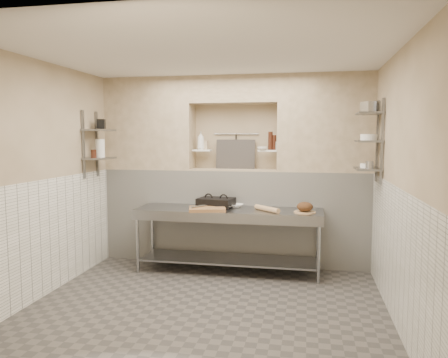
% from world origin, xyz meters
% --- Properties ---
extents(floor, '(4.00, 3.90, 0.10)m').
position_xyz_m(floor, '(0.00, 0.00, -0.05)').
color(floor, '#4D4844').
rests_on(floor, ground).
extents(ceiling, '(4.00, 3.90, 0.10)m').
position_xyz_m(ceiling, '(0.00, 0.00, 2.85)').
color(ceiling, silver).
rests_on(ceiling, ground).
extents(wall_left, '(0.10, 3.90, 2.80)m').
position_xyz_m(wall_left, '(-2.05, 0.00, 1.40)').
color(wall_left, tan).
rests_on(wall_left, ground).
extents(wall_right, '(0.10, 3.90, 2.80)m').
position_xyz_m(wall_right, '(2.05, 0.00, 1.40)').
color(wall_right, tan).
rests_on(wall_right, ground).
extents(wall_back, '(4.00, 0.10, 2.80)m').
position_xyz_m(wall_back, '(0.00, 2.00, 1.40)').
color(wall_back, tan).
rests_on(wall_back, ground).
extents(wall_front, '(4.00, 0.10, 2.80)m').
position_xyz_m(wall_front, '(0.00, -2.00, 1.40)').
color(wall_front, tan).
rests_on(wall_front, ground).
extents(backwall_lower, '(4.00, 0.40, 1.40)m').
position_xyz_m(backwall_lower, '(0.00, 1.75, 0.70)').
color(backwall_lower, white).
rests_on(backwall_lower, floor).
extents(alcove_sill, '(1.30, 0.40, 0.02)m').
position_xyz_m(alcove_sill, '(0.00, 1.75, 1.41)').
color(alcove_sill, tan).
rests_on(alcove_sill, backwall_lower).
extents(backwall_pillar_left, '(1.35, 0.40, 1.40)m').
position_xyz_m(backwall_pillar_left, '(-1.33, 1.75, 2.10)').
color(backwall_pillar_left, tan).
rests_on(backwall_pillar_left, backwall_lower).
extents(backwall_pillar_right, '(1.35, 0.40, 1.40)m').
position_xyz_m(backwall_pillar_right, '(1.33, 1.75, 2.10)').
color(backwall_pillar_right, tan).
rests_on(backwall_pillar_right, backwall_lower).
extents(backwall_header, '(1.30, 0.40, 0.40)m').
position_xyz_m(backwall_header, '(0.00, 1.75, 2.60)').
color(backwall_header, tan).
rests_on(backwall_header, backwall_lower).
extents(wainscot_left, '(0.02, 3.90, 1.40)m').
position_xyz_m(wainscot_left, '(-1.99, 0.00, 0.70)').
color(wainscot_left, white).
rests_on(wainscot_left, floor).
extents(wainscot_right, '(0.02, 3.90, 1.40)m').
position_xyz_m(wainscot_right, '(1.99, 0.00, 0.70)').
color(wainscot_right, white).
rests_on(wainscot_right, floor).
extents(alcove_shelf_left, '(0.28, 0.16, 0.02)m').
position_xyz_m(alcove_shelf_left, '(-0.50, 1.75, 1.70)').
color(alcove_shelf_left, white).
rests_on(alcove_shelf_left, backwall_lower).
extents(alcove_shelf_right, '(0.28, 0.16, 0.02)m').
position_xyz_m(alcove_shelf_right, '(0.50, 1.75, 1.70)').
color(alcove_shelf_right, white).
rests_on(alcove_shelf_right, backwall_lower).
extents(utensil_rail, '(0.70, 0.02, 0.02)m').
position_xyz_m(utensil_rail, '(0.00, 1.92, 1.95)').
color(utensil_rail, gray).
rests_on(utensil_rail, wall_back).
extents(hanging_steel, '(0.02, 0.02, 0.30)m').
position_xyz_m(hanging_steel, '(0.00, 1.90, 1.78)').
color(hanging_steel, black).
rests_on(hanging_steel, utensil_rail).
extents(splash_panel, '(0.60, 0.08, 0.45)m').
position_xyz_m(splash_panel, '(0.00, 1.85, 1.64)').
color(splash_panel, '#383330').
rests_on(splash_panel, alcove_sill).
extents(shelf_rail_left_a, '(0.03, 0.03, 0.95)m').
position_xyz_m(shelf_rail_left_a, '(-1.98, 1.25, 1.80)').
color(shelf_rail_left_a, slate).
rests_on(shelf_rail_left_a, wall_left).
extents(shelf_rail_left_b, '(0.03, 0.03, 0.95)m').
position_xyz_m(shelf_rail_left_b, '(-1.98, 0.85, 1.80)').
color(shelf_rail_left_b, slate).
rests_on(shelf_rail_left_b, wall_left).
extents(wall_shelf_left_lower, '(0.30, 0.50, 0.02)m').
position_xyz_m(wall_shelf_left_lower, '(-1.84, 1.05, 1.60)').
color(wall_shelf_left_lower, slate).
rests_on(wall_shelf_left_lower, wall_left).
extents(wall_shelf_left_upper, '(0.30, 0.50, 0.03)m').
position_xyz_m(wall_shelf_left_upper, '(-1.84, 1.05, 2.00)').
color(wall_shelf_left_upper, slate).
rests_on(wall_shelf_left_upper, wall_left).
extents(shelf_rail_right_a, '(0.03, 0.03, 1.05)m').
position_xyz_m(shelf_rail_right_a, '(1.98, 1.25, 1.85)').
color(shelf_rail_right_a, slate).
rests_on(shelf_rail_right_a, wall_right).
extents(shelf_rail_right_b, '(0.03, 0.03, 1.05)m').
position_xyz_m(shelf_rail_right_b, '(1.98, 0.85, 1.85)').
color(shelf_rail_right_b, slate).
rests_on(shelf_rail_right_b, wall_right).
extents(wall_shelf_right_lower, '(0.30, 0.50, 0.02)m').
position_xyz_m(wall_shelf_right_lower, '(1.84, 1.05, 1.50)').
color(wall_shelf_right_lower, slate).
rests_on(wall_shelf_right_lower, wall_right).
extents(wall_shelf_right_mid, '(0.30, 0.50, 0.02)m').
position_xyz_m(wall_shelf_right_mid, '(1.84, 1.05, 1.85)').
color(wall_shelf_right_mid, slate).
rests_on(wall_shelf_right_mid, wall_right).
extents(wall_shelf_right_upper, '(0.30, 0.50, 0.03)m').
position_xyz_m(wall_shelf_right_upper, '(1.84, 1.05, 2.20)').
color(wall_shelf_right_upper, slate).
rests_on(wall_shelf_right_upper, wall_right).
extents(prep_table, '(2.60, 0.70, 0.90)m').
position_xyz_m(prep_table, '(0.01, 1.18, 0.64)').
color(prep_table, gray).
rests_on(prep_table, floor).
extents(panini_press, '(0.54, 0.43, 0.13)m').
position_xyz_m(panini_press, '(-0.19, 1.30, 0.97)').
color(panini_press, black).
rests_on(panini_press, prep_table).
extents(cutting_board, '(0.56, 0.45, 0.04)m').
position_xyz_m(cutting_board, '(-0.25, 1.01, 0.92)').
color(cutting_board, olive).
rests_on(cutting_board, prep_table).
extents(knife_blade, '(0.28, 0.09, 0.01)m').
position_xyz_m(knife_blade, '(-0.02, 1.11, 0.95)').
color(knife_blade, gray).
rests_on(knife_blade, cutting_board).
extents(tongs, '(0.18, 0.25, 0.03)m').
position_xyz_m(tongs, '(-0.37, 1.00, 0.96)').
color(tongs, gray).
rests_on(tongs, cutting_board).
extents(mixing_bowl, '(0.28, 0.28, 0.05)m').
position_xyz_m(mixing_bowl, '(0.09, 1.34, 0.93)').
color(mixing_bowl, white).
rests_on(mixing_bowl, prep_table).
extents(rolling_pin, '(0.38, 0.37, 0.07)m').
position_xyz_m(rolling_pin, '(0.56, 1.10, 0.94)').
color(rolling_pin, tan).
rests_on(rolling_pin, prep_table).
extents(bread_board, '(0.29, 0.29, 0.02)m').
position_xyz_m(bread_board, '(1.06, 1.10, 0.91)').
color(bread_board, tan).
rests_on(bread_board, prep_table).
extents(bread_loaf, '(0.21, 0.21, 0.13)m').
position_xyz_m(bread_loaf, '(1.06, 1.10, 0.98)').
color(bread_loaf, '#4C2D19').
rests_on(bread_loaf, bread_board).
extents(bottle_soap, '(0.13, 0.13, 0.28)m').
position_xyz_m(bottle_soap, '(-0.52, 1.73, 1.85)').
color(bottle_soap, white).
rests_on(bottle_soap, alcove_shelf_left).
extents(jar_alcove, '(0.09, 0.09, 0.13)m').
position_xyz_m(jar_alcove, '(-0.46, 1.77, 1.78)').
color(jar_alcove, tan).
rests_on(jar_alcove, alcove_shelf_left).
extents(bowl_alcove, '(0.17, 0.17, 0.05)m').
position_xyz_m(bowl_alcove, '(0.43, 1.69, 1.74)').
color(bowl_alcove, white).
rests_on(bowl_alcove, alcove_shelf_right).
extents(condiment_a, '(0.06, 0.06, 0.22)m').
position_xyz_m(condiment_a, '(0.60, 1.76, 1.82)').
color(condiment_a, '#33160E').
rests_on(condiment_a, alcove_shelf_right).
extents(condiment_b, '(0.07, 0.07, 0.27)m').
position_xyz_m(condiment_b, '(0.54, 1.75, 1.85)').
color(condiment_b, '#33160E').
rests_on(condiment_b, alcove_shelf_right).
extents(condiment_c, '(0.07, 0.07, 0.12)m').
position_xyz_m(condiment_c, '(0.60, 1.77, 1.77)').
color(condiment_c, white).
rests_on(condiment_c, alcove_shelf_right).
extents(jug_left, '(0.13, 0.13, 0.26)m').
position_xyz_m(jug_left, '(-1.84, 1.08, 1.74)').
color(jug_left, white).
rests_on(jug_left, wall_shelf_left_lower).
extents(jar_left, '(0.08, 0.08, 0.12)m').
position_xyz_m(jar_left, '(-1.84, 0.88, 1.67)').
color(jar_left, '#33160E').
rests_on(jar_left, wall_shelf_left_lower).
extents(box_left_upper, '(0.12, 0.12, 0.15)m').
position_xyz_m(box_left_upper, '(-1.84, 1.13, 2.09)').
color(box_left_upper, black).
rests_on(box_left_upper, wall_shelf_left_upper).
extents(bowl_right, '(0.18, 0.18, 0.05)m').
position_xyz_m(bowl_right, '(1.84, 1.10, 1.54)').
color(bowl_right, white).
rests_on(bowl_right, wall_shelf_right_lower).
extents(canister_right, '(0.09, 0.09, 0.09)m').
position_xyz_m(canister_right, '(1.84, 0.89, 1.56)').
color(canister_right, gray).
rests_on(canister_right, wall_shelf_right_lower).
extents(bowl_right_mid, '(0.21, 0.21, 0.08)m').
position_xyz_m(bowl_right_mid, '(1.84, 1.03, 1.90)').
color(bowl_right_mid, white).
rests_on(bowl_right_mid, wall_shelf_right_mid).
extents(basket_right, '(0.23, 0.25, 0.13)m').
position_xyz_m(basket_right, '(1.84, 0.99, 2.28)').
color(basket_right, gray).
rests_on(basket_right, wall_shelf_right_upper).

